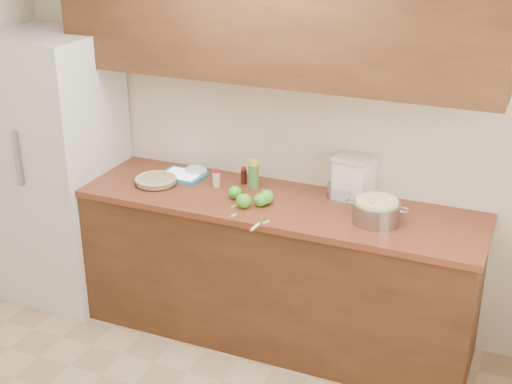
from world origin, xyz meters
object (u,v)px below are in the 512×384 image
at_px(colander, 376,211).
at_px(flour_canister, 354,176).
at_px(tablet, 182,175).
at_px(pie, 156,180).

height_order(colander, flour_canister, flour_canister).
xyz_separation_m(flour_canister, tablet, (-1.10, -0.11, -0.12)).
bearing_deg(pie, flour_canister, 13.22).
bearing_deg(colander, tablet, 172.54).
height_order(colander, tablet, colander).
distance_m(colander, tablet, 1.32).
bearing_deg(flour_canister, pie, -166.78).
height_order(pie, tablet, pie).
bearing_deg(tablet, colander, -4.55).
distance_m(colander, flour_canister, 0.36).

